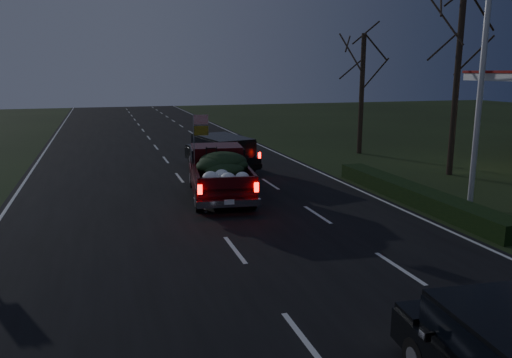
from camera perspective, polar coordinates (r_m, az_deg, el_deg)
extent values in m
plane|color=black|center=(13.92, -2.44, -8.13)|extent=(120.00, 120.00, 0.00)
cube|color=black|center=(13.92, -2.44, -8.10)|extent=(14.00, 120.00, 0.02)
cube|color=black|center=(19.71, 17.65, -1.70)|extent=(1.00, 10.00, 0.60)
cylinder|color=silver|center=(19.45, 24.34, 10.14)|extent=(0.20, 0.20, 9.00)
cylinder|color=black|center=(25.21, 21.93, 9.99)|extent=(0.28, 0.28, 8.50)
cylinder|color=black|center=(30.50, 11.97, 9.41)|extent=(0.28, 0.28, 7.00)
cube|color=#3C080C|center=(19.60, -4.21, -0.22)|extent=(2.75, 5.52, 0.58)
cube|color=#3C080C|center=(20.38, -4.53, 2.53)|extent=(2.15, 1.92, 0.95)
cube|color=black|center=(20.36, -4.53, 2.82)|extent=(2.24, 1.83, 0.58)
cube|color=#3C080C|center=(18.19, -3.76, -0.16)|extent=(2.31, 3.18, 0.06)
ellipsoid|color=black|center=(18.62, -3.80, 1.62)|extent=(1.92, 2.10, 0.64)
cylinder|color=gray|center=(19.25, -7.11, 4.14)|extent=(0.03, 0.03, 2.12)
cube|color=red|center=(19.17, -6.32, 6.77)|extent=(0.55, 0.09, 0.36)
cube|color=gold|center=(19.21, -6.29, 5.51)|extent=(0.55, 0.09, 0.36)
cube|color=black|center=(25.12, -4.07, 2.50)|extent=(2.91, 5.12, 0.60)
cube|color=black|center=(24.78, -3.85, 3.97)|extent=(2.54, 3.81, 0.80)
cube|color=black|center=(24.77, -3.85, 4.15)|extent=(2.61, 3.73, 0.48)
cube|color=black|center=(8.03, 18.74, -16.46)|extent=(0.11, 0.21, 0.14)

